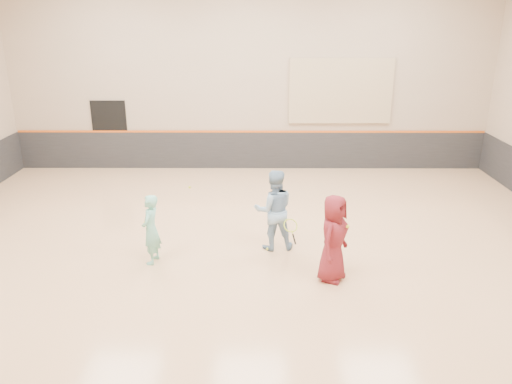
{
  "coord_description": "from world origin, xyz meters",
  "views": [
    {
      "loc": [
        0.24,
        -9.67,
        4.73
      ],
      "look_at": [
        0.2,
        0.4,
        1.15
      ],
      "focal_mm": 35.0,
      "sensor_mm": 36.0,
      "label": 1
    }
  ],
  "objects_px": {
    "instructor": "(274,210)",
    "young_man": "(333,238)",
    "girl": "(151,229)",
    "spare_racket": "(149,221)"
  },
  "relations": [
    {
      "from": "instructor",
      "to": "young_man",
      "type": "bearing_deg",
      "value": 121.66
    },
    {
      "from": "instructor",
      "to": "young_man",
      "type": "xyz_separation_m",
      "value": [
        1.06,
        -1.33,
        -0.03
      ]
    },
    {
      "from": "instructor",
      "to": "young_man",
      "type": "relative_size",
      "value": 1.04
    },
    {
      "from": "young_man",
      "to": "spare_racket",
      "type": "relative_size",
      "value": 2.82
    },
    {
      "from": "girl",
      "to": "instructor",
      "type": "height_order",
      "value": "instructor"
    },
    {
      "from": "girl",
      "to": "spare_racket",
      "type": "distance_m",
      "value": 2.14
    },
    {
      "from": "girl",
      "to": "young_man",
      "type": "relative_size",
      "value": 0.86
    },
    {
      "from": "young_man",
      "to": "instructor",
      "type": "bearing_deg",
      "value": 68.73
    },
    {
      "from": "girl",
      "to": "spare_racket",
      "type": "xyz_separation_m",
      "value": [
        -0.49,
        1.97,
        -0.66
      ]
    },
    {
      "from": "girl",
      "to": "young_man",
      "type": "distance_m",
      "value": 3.58
    }
  ]
}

